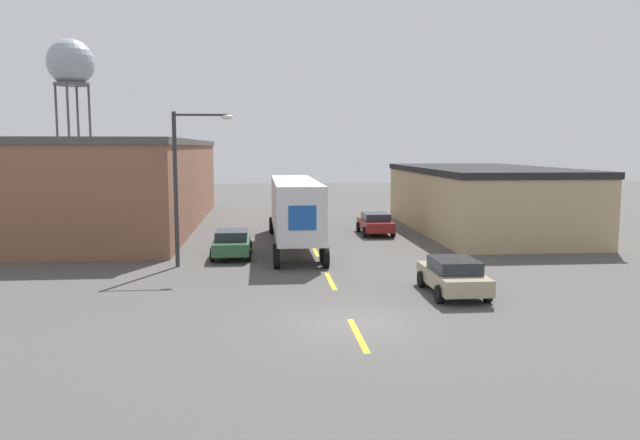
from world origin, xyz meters
name	(u,v)px	position (x,y,z in m)	size (l,w,h in m)	color
ground_plane	(352,324)	(0.00, 0.00, 0.00)	(160.00, 160.00, 0.00)	#4C4947
road_centerline	(330,281)	(0.00, 6.64, 0.00)	(0.20, 19.22, 0.01)	yellow
warehouse_left	(117,183)	(-13.54, 27.22, 3.16)	(11.96, 29.85, 6.30)	brown
warehouse_right	(482,199)	(12.12, 21.73, 2.22)	(9.10, 18.75, 4.43)	tan
semi_truck	(294,206)	(-1.12, 16.30, 2.39)	(2.71, 15.15, 3.95)	navy
parked_car_right_near	(453,275)	(4.54, 3.72, 0.77)	(2.07, 4.25, 1.45)	tan
parked_car_left_far	(232,243)	(-4.54, 12.99, 0.77)	(2.07, 4.25, 1.45)	#2D5B38
parked_car_right_far	(375,223)	(4.54, 20.78, 0.77)	(2.07, 4.25, 1.45)	maroon
water_tower	(71,65)	(-25.68, 59.03, 15.57)	(5.56, 5.56, 18.63)	#47474C
street_lamp	(183,176)	(-6.68, 10.58, 4.39)	(2.88, 0.32, 7.45)	#2D2D30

